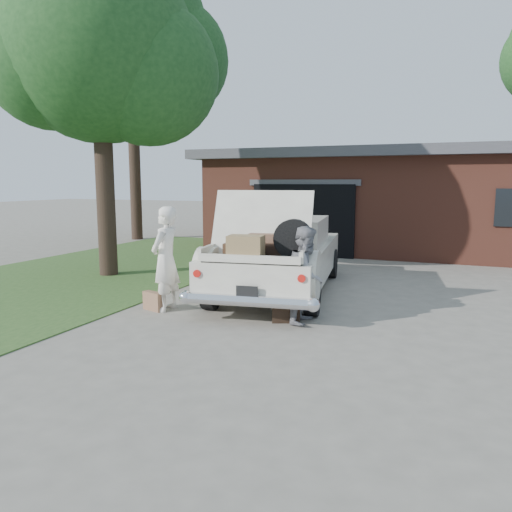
% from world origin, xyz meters
% --- Properties ---
extents(ground, '(90.00, 90.00, 0.00)m').
position_xyz_m(ground, '(0.00, 0.00, 0.00)').
color(ground, gray).
rests_on(ground, ground).
extents(grass_strip, '(6.00, 16.00, 0.02)m').
position_xyz_m(grass_strip, '(-5.50, 3.00, 0.01)').
color(grass_strip, '#2D4C1E').
rests_on(grass_strip, ground).
extents(house, '(12.80, 7.80, 3.30)m').
position_xyz_m(house, '(0.98, 11.47, 1.67)').
color(house, brown).
rests_on(house, ground).
extents(tree_left, '(5.11, 4.45, 7.61)m').
position_xyz_m(tree_left, '(-4.88, 3.06, 5.15)').
color(tree_left, '#38281E').
rests_on(tree_left, ground).
extents(tree_back, '(6.87, 5.97, 10.74)m').
position_xyz_m(tree_back, '(-8.86, 9.77, 7.42)').
color(tree_back, '#38281E').
rests_on(tree_back, ground).
extents(sedan, '(2.84, 5.59, 2.13)m').
position_xyz_m(sedan, '(-0.43, 2.90, 0.79)').
color(sedan, white).
rests_on(sedan, ground).
extents(woman_left, '(0.47, 0.70, 1.86)m').
position_xyz_m(woman_left, '(-1.78, 0.72, 0.93)').
color(woman_left, white).
rests_on(woman_left, ground).
extents(woman_right, '(0.61, 0.78, 1.58)m').
position_xyz_m(woman_right, '(0.75, 0.93, 0.79)').
color(woman_right, gray).
rests_on(woman_right, ground).
extents(suitcase_left, '(0.45, 0.26, 0.33)m').
position_xyz_m(suitcase_left, '(-2.00, 0.62, 0.17)').
color(suitcase_left, '#93674A').
rests_on(suitcase_left, ground).
extents(suitcase_right, '(0.48, 0.30, 0.35)m').
position_xyz_m(suitcase_right, '(0.45, 0.79, 0.18)').
color(suitcase_right, black).
rests_on(suitcase_right, ground).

